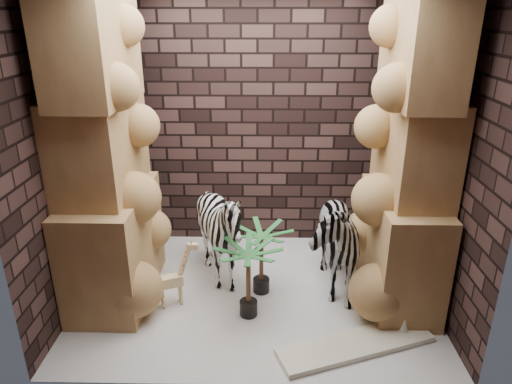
{
  "coord_description": "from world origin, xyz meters",
  "views": [
    {
      "loc": [
        0.09,
        -4.05,
        2.75
      ],
      "look_at": [
        0.01,
        0.15,
        1.07
      ],
      "focal_mm": 32.53,
      "sensor_mm": 36.0,
      "label": 1
    }
  ],
  "objects_px": {
    "palm_front": "(261,260)",
    "palm_back": "(248,281)",
    "zebra_left": "(221,238)",
    "surfboard": "(356,345)",
    "giraffe_toy": "(170,275)",
    "zebra_right": "(328,229)"
  },
  "relations": [
    {
      "from": "surfboard",
      "to": "giraffe_toy",
      "type": "bearing_deg",
      "value": 140.83
    },
    {
      "from": "palm_front",
      "to": "surfboard",
      "type": "xyz_separation_m",
      "value": [
        0.83,
        -0.84,
        -0.34
      ]
    },
    {
      "from": "palm_front",
      "to": "palm_back",
      "type": "distance_m",
      "value": 0.41
    },
    {
      "from": "palm_back",
      "to": "zebra_left",
      "type": "bearing_deg",
      "value": 118.19
    },
    {
      "from": "palm_back",
      "to": "giraffe_toy",
      "type": "bearing_deg",
      "value": 169.4
    },
    {
      "from": "zebra_left",
      "to": "giraffe_toy",
      "type": "xyz_separation_m",
      "value": [
        -0.46,
        -0.42,
        -0.18
      ]
    },
    {
      "from": "zebra_right",
      "to": "surfboard",
      "type": "height_order",
      "value": "zebra_right"
    },
    {
      "from": "zebra_left",
      "to": "palm_back",
      "type": "distance_m",
      "value": 0.66
    },
    {
      "from": "zebra_right",
      "to": "surfboard",
      "type": "xyz_separation_m",
      "value": [
        0.16,
        -0.97,
        -0.63
      ]
    },
    {
      "from": "giraffe_toy",
      "to": "palm_back",
      "type": "distance_m",
      "value": 0.78
    },
    {
      "from": "zebra_right",
      "to": "giraffe_toy",
      "type": "distance_m",
      "value": 1.63
    },
    {
      "from": "zebra_right",
      "to": "palm_front",
      "type": "bearing_deg",
      "value": -173.35
    },
    {
      "from": "zebra_left",
      "to": "zebra_right",
      "type": "bearing_deg",
      "value": 20.14
    },
    {
      "from": "zebra_left",
      "to": "palm_front",
      "type": "distance_m",
      "value": 0.48
    },
    {
      "from": "zebra_left",
      "to": "palm_front",
      "type": "height_order",
      "value": "zebra_left"
    },
    {
      "from": "zebra_right",
      "to": "zebra_left",
      "type": "bearing_deg",
      "value": 173.77
    },
    {
      "from": "palm_front",
      "to": "palm_back",
      "type": "relative_size",
      "value": 0.99
    },
    {
      "from": "surfboard",
      "to": "palm_back",
      "type": "bearing_deg",
      "value": 134.67
    },
    {
      "from": "zebra_right",
      "to": "palm_front",
      "type": "distance_m",
      "value": 0.74
    },
    {
      "from": "zebra_left",
      "to": "surfboard",
      "type": "height_order",
      "value": "zebra_left"
    },
    {
      "from": "zebra_left",
      "to": "palm_front",
      "type": "relative_size",
      "value": 1.58
    },
    {
      "from": "zebra_left",
      "to": "giraffe_toy",
      "type": "height_order",
      "value": "zebra_left"
    }
  ]
}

